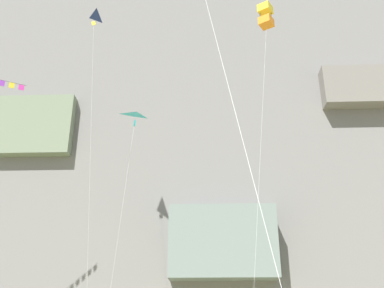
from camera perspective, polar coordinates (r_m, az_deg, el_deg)
The scene contains 4 objects.
cliff_face at distance 78.41m, azimuth 3.12°, elevation 4.67°, with size 180.00×34.02×79.05m.
kite_delta_low_center at distance 51.50m, azimuth -13.15°, elevation 14.39°, with size 4.14×3.11×34.68m.
kite_box_high_left at distance 34.76m, azimuth 9.47°, elevation 15.94°, with size 3.40×3.50×25.58m.
kite_delta_near_cliff at distance 32.58m, azimuth -7.28°, elevation 2.75°, with size 2.30×1.62×17.44m.
Camera 1 is at (-1.65, -3.41, 2.84)m, focal length 41.36 mm.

